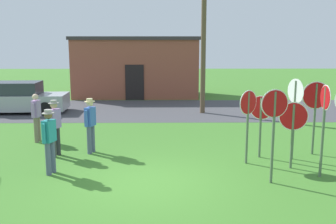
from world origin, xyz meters
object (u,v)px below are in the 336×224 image
(utility_pole, at_px, (204,27))
(stop_sign_leaning_left, at_px, (324,116))
(person_holding_notes, at_px, (90,122))
(person_in_dark_shirt, at_px, (49,138))
(stop_sign_rear_left, at_px, (248,114))
(person_with_sunhat, at_px, (55,125))
(stop_sign_low_front, at_px, (293,124))
(person_in_blue, at_px, (36,115))
(stop_sign_center_cluster, at_px, (315,104))
(parked_car_on_street, at_px, (21,99))
(stop_sign_rear_right, at_px, (261,116))
(stop_sign_leaning_right, at_px, (295,105))
(stop_sign_nearest, at_px, (274,120))

(utility_pole, distance_m, stop_sign_leaning_left, 9.76)
(person_holding_notes, bearing_deg, person_in_dark_shirt, -110.24)
(stop_sign_rear_left, height_order, person_with_sunhat, stop_sign_rear_left)
(stop_sign_leaning_left, height_order, person_with_sunhat, stop_sign_leaning_left)
(person_in_dark_shirt, bearing_deg, stop_sign_low_front, 3.29)
(person_in_blue, bearing_deg, stop_sign_leaning_left, -23.65)
(stop_sign_center_cluster, distance_m, person_in_dark_shirt, 7.87)
(utility_pole, distance_m, stop_sign_center_cluster, 8.05)
(person_in_blue, height_order, person_in_dark_shirt, person_in_dark_shirt)
(stop_sign_rear_left, xyz_separation_m, person_holding_notes, (-4.68, 1.13, -0.46))
(stop_sign_leaning_left, xyz_separation_m, person_in_dark_shirt, (-7.08, 0.34, -0.62))
(parked_car_on_street, height_order, stop_sign_rear_right, stop_sign_rear_right)
(stop_sign_rear_right, relative_size, person_in_blue, 1.12)
(stop_sign_leaning_left, height_order, stop_sign_low_front, stop_sign_leaning_left)
(stop_sign_center_cluster, relative_size, person_holding_notes, 1.32)
(utility_pole, xyz_separation_m, person_with_sunhat, (-5.23, -7.20, -3.17))
(stop_sign_rear_right, height_order, person_in_dark_shirt, stop_sign_rear_right)
(person_in_dark_shirt, relative_size, person_holding_notes, 1.00)
(stop_sign_low_front, bearing_deg, utility_pole, 100.81)
(stop_sign_rear_left, distance_m, person_in_dark_shirt, 5.48)
(stop_sign_leaning_left, bearing_deg, stop_sign_leaning_right, 98.02)
(stop_sign_nearest, distance_m, stop_sign_rear_right, 2.19)
(stop_sign_rear_right, height_order, person_with_sunhat, stop_sign_rear_right)
(stop_sign_leaning_right, distance_m, stop_sign_rear_right, 1.02)
(person_in_dark_shirt, xyz_separation_m, person_holding_notes, (0.72, 1.95, 0.00))
(stop_sign_low_front, distance_m, person_holding_notes, 6.04)
(parked_car_on_street, distance_m, person_with_sunhat, 8.32)
(parked_car_on_street, relative_size, stop_sign_leaning_left, 1.81)
(stop_sign_leaning_left, relative_size, person_holding_notes, 1.39)
(utility_pole, relative_size, stop_sign_low_front, 4.25)
(person_in_blue, bearing_deg, stop_sign_nearest, -30.28)
(person_in_blue, bearing_deg, person_in_dark_shirt, -67.24)
(person_in_dark_shirt, bearing_deg, person_in_blue, 112.76)
(person_with_sunhat, bearing_deg, person_in_dark_shirt, -79.43)
(stop_sign_rear_left, bearing_deg, stop_sign_nearest, -79.72)
(stop_sign_rear_left, relative_size, person_holding_notes, 1.23)
(stop_sign_center_cluster, height_order, stop_sign_leaning_right, stop_sign_leaning_right)
(stop_sign_leaning_right, bearing_deg, stop_sign_nearest, -120.55)
(stop_sign_nearest, height_order, person_in_blue, stop_sign_nearest)
(stop_sign_rear_left, xyz_separation_m, person_in_dark_shirt, (-5.40, -0.82, -0.46))
(stop_sign_center_cluster, bearing_deg, stop_sign_leaning_left, -105.79)
(parked_car_on_street, xyz_separation_m, person_in_blue, (2.59, -5.70, 0.26))
(parked_car_on_street, height_order, person_in_blue, person_in_blue)
(utility_pole, bearing_deg, person_in_blue, -139.36)
(parked_car_on_street, bearing_deg, stop_sign_low_front, -39.52)
(utility_pole, height_order, stop_sign_low_front, utility_pole)
(person_in_blue, bearing_deg, stop_sign_rear_right, -15.18)
(stop_sign_center_cluster, height_order, stop_sign_rear_right, stop_sign_center_cluster)
(stop_sign_rear_left, bearing_deg, stop_sign_center_cluster, 21.42)
(person_holding_notes, bearing_deg, stop_sign_center_cluster, -2.00)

